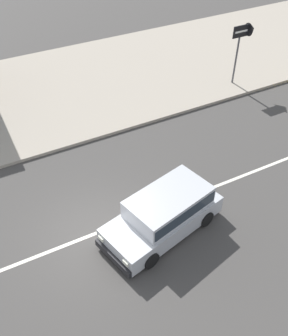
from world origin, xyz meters
The scene contains 5 objects.
ground_plane centered at (0.00, 0.00, 0.00)m, with size 160.00×160.00×0.00m, color #423F3D.
lane_centre_stripe centered at (0.00, 0.00, 0.00)m, with size 50.40×0.14×0.01m, color silver.
kerb_strip centered at (0.00, 10.11, 0.07)m, with size 68.00×10.00×0.15m, color #9E9384.
minivan_silver_0 centered at (2.51, -0.89, 0.84)m, with size 4.76×2.83×1.56m.
arrow_signboard centered at (11.48, 6.30, 2.88)m, with size 1.32×0.67×3.26m.
Camera 1 is at (-2.43, -8.76, 11.00)m, focal length 42.00 mm.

